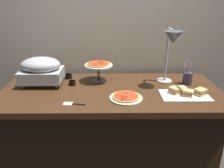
{
  "coord_description": "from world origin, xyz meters",
  "views": [
    {
      "loc": [
        -0.01,
        -1.8,
        1.53
      ],
      "look_at": [
        0.01,
        0.0,
        0.81
      ],
      "focal_mm": 36.27,
      "sensor_mm": 36.0,
      "label": 1
    }
  ],
  "objects_px": {
    "pizza_plate_center": "(99,66)",
    "sandwich_platter": "(186,93)",
    "sauce_cup_far": "(69,76)",
    "pizza_plate_front": "(126,97)",
    "chafing_dish": "(41,70)",
    "serving_spatula": "(73,104)",
    "heat_lamp": "(172,43)",
    "utensil_holder": "(187,78)",
    "sauce_cup_near": "(72,83)"
  },
  "relations": [
    {
      "from": "chafing_dish",
      "to": "pizza_plate_center",
      "type": "bearing_deg",
      "value": 9.09
    },
    {
      "from": "sauce_cup_far",
      "to": "heat_lamp",
      "type": "bearing_deg",
      "value": -12.8
    },
    {
      "from": "heat_lamp",
      "to": "sandwich_platter",
      "type": "xyz_separation_m",
      "value": [
        0.1,
        -0.2,
        -0.37
      ]
    },
    {
      "from": "heat_lamp",
      "to": "utensil_holder",
      "type": "bearing_deg",
      "value": 15.91
    },
    {
      "from": "sauce_cup_far",
      "to": "serving_spatula",
      "type": "distance_m",
      "value": 0.57
    },
    {
      "from": "pizza_plate_front",
      "to": "chafing_dish",
      "type": "bearing_deg",
      "value": 157.56
    },
    {
      "from": "utensil_holder",
      "to": "chafing_dish",
      "type": "bearing_deg",
      "value": -179.74
    },
    {
      "from": "sandwich_platter",
      "to": "sauce_cup_near",
      "type": "bearing_deg",
      "value": 166.01
    },
    {
      "from": "utensil_holder",
      "to": "sandwich_platter",
      "type": "bearing_deg",
      "value": -109.96
    },
    {
      "from": "chafing_dish",
      "to": "sandwich_platter",
      "type": "distance_m",
      "value": 1.26
    },
    {
      "from": "heat_lamp",
      "to": "pizza_plate_front",
      "type": "bearing_deg",
      "value": -146.64
    },
    {
      "from": "heat_lamp",
      "to": "serving_spatula",
      "type": "distance_m",
      "value": 0.95
    },
    {
      "from": "heat_lamp",
      "to": "pizza_plate_center",
      "type": "height_order",
      "value": "heat_lamp"
    },
    {
      "from": "sandwich_platter",
      "to": "sauce_cup_near",
      "type": "relative_size",
      "value": 6.4
    },
    {
      "from": "sauce_cup_far",
      "to": "pizza_plate_front",
      "type": "bearing_deg",
      "value": -41.28
    },
    {
      "from": "serving_spatula",
      "to": "chafing_dish",
      "type": "bearing_deg",
      "value": 130.06
    },
    {
      "from": "sandwich_platter",
      "to": "serving_spatula",
      "type": "bearing_deg",
      "value": -170.48
    },
    {
      "from": "chafing_dish",
      "to": "heat_lamp",
      "type": "xyz_separation_m",
      "value": [
        1.13,
        -0.05,
        0.24
      ]
    },
    {
      "from": "sauce_cup_near",
      "to": "utensil_holder",
      "type": "relative_size",
      "value": 0.26
    },
    {
      "from": "sandwich_platter",
      "to": "utensil_holder",
      "type": "xyz_separation_m",
      "value": [
        0.09,
        0.26,
        0.04
      ]
    },
    {
      "from": "heat_lamp",
      "to": "utensil_holder",
      "type": "height_order",
      "value": "heat_lamp"
    },
    {
      "from": "heat_lamp",
      "to": "sandwich_platter",
      "type": "bearing_deg",
      "value": -63.78
    },
    {
      "from": "serving_spatula",
      "to": "sauce_cup_far",
      "type": "bearing_deg",
      "value": 102.79
    },
    {
      "from": "chafing_dish",
      "to": "serving_spatula",
      "type": "relative_size",
      "value": 2.11
    },
    {
      "from": "pizza_plate_front",
      "to": "sauce_cup_near",
      "type": "bearing_deg",
      "value": 147.93
    },
    {
      "from": "sauce_cup_far",
      "to": "chafing_dish",
      "type": "bearing_deg",
      "value": -142.54
    },
    {
      "from": "pizza_plate_front",
      "to": "utensil_holder",
      "type": "relative_size",
      "value": 1.13
    },
    {
      "from": "sandwich_platter",
      "to": "sauce_cup_far",
      "type": "bearing_deg",
      "value": 158.07
    },
    {
      "from": "sandwich_platter",
      "to": "pizza_plate_front",
      "type": "bearing_deg",
      "value": -173.57
    },
    {
      "from": "chafing_dish",
      "to": "sauce_cup_near",
      "type": "bearing_deg",
      "value": -2.44
    },
    {
      "from": "sauce_cup_near",
      "to": "utensil_holder",
      "type": "xyz_separation_m",
      "value": [
        1.05,
        0.02,
        0.04
      ]
    },
    {
      "from": "utensil_holder",
      "to": "serving_spatula",
      "type": "relative_size",
      "value": 1.34
    },
    {
      "from": "serving_spatula",
      "to": "utensil_holder",
      "type": "bearing_deg",
      "value": 22.39
    },
    {
      "from": "pizza_plate_front",
      "to": "sauce_cup_far",
      "type": "bearing_deg",
      "value": 138.72
    },
    {
      "from": "pizza_plate_center",
      "to": "serving_spatula",
      "type": "height_order",
      "value": "pizza_plate_center"
    },
    {
      "from": "chafing_dish",
      "to": "pizza_plate_front",
      "type": "bearing_deg",
      "value": -22.44
    },
    {
      "from": "chafing_dish",
      "to": "sauce_cup_near",
      "type": "relative_size",
      "value": 6.03
    },
    {
      "from": "heat_lamp",
      "to": "pizza_plate_front",
      "type": "xyz_separation_m",
      "value": [
        -0.39,
        -0.26,
        -0.38
      ]
    },
    {
      "from": "heat_lamp",
      "to": "pizza_plate_front",
      "type": "distance_m",
      "value": 0.6
    },
    {
      "from": "chafing_dish",
      "to": "heat_lamp",
      "type": "relative_size",
      "value": 0.73
    },
    {
      "from": "pizza_plate_center",
      "to": "sauce_cup_near",
      "type": "xyz_separation_m",
      "value": [
        -0.24,
        -0.09,
        -0.12
      ]
    },
    {
      "from": "pizza_plate_center",
      "to": "utensil_holder",
      "type": "distance_m",
      "value": 0.82
    },
    {
      "from": "chafing_dish",
      "to": "utensil_holder",
      "type": "distance_m",
      "value": 1.32
    },
    {
      "from": "utensil_holder",
      "to": "sauce_cup_far",
      "type": "bearing_deg",
      "value": 172.11
    },
    {
      "from": "pizza_plate_center",
      "to": "sandwich_platter",
      "type": "distance_m",
      "value": 0.8
    },
    {
      "from": "pizza_plate_front",
      "to": "utensil_holder",
      "type": "distance_m",
      "value": 0.66
    },
    {
      "from": "heat_lamp",
      "to": "sandwich_platter",
      "type": "relative_size",
      "value": 1.3
    },
    {
      "from": "pizza_plate_center",
      "to": "sauce_cup_far",
      "type": "height_order",
      "value": "pizza_plate_center"
    },
    {
      "from": "heat_lamp",
      "to": "pizza_plate_front",
      "type": "height_order",
      "value": "heat_lamp"
    },
    {
      "from": "heat_lamp",
      "to": "sandwich_platter",
      "type": "height_order",
      "value": "heat_lamp"
    }
  ]
}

